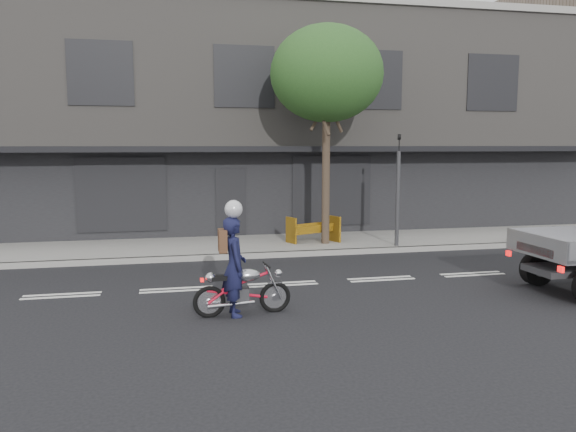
# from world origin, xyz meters

# --- Properties ---
(ground) EXTENTS (80.00, 80.00, 0.00)m
(ground) POSITION_xyz_m (0.00, 0.00, 0.00)
(ground) COLOR black
(ground) RESTS_ON ground
(sidewalk) EXTENTS (32.00, 3.20, 0.15)m
(sidewalk) POSITION_xyz_m (0.00, 4.70, 0.07)
(sidewalk) COLOR gray
(sidewalk) RESTS_ON ground
(kerb) EXTENTS (32.00, 0.20, 0.15)m
(kerb) POSITION_xyz_m (0.00, 3.10, 0.07)
(kerb) COLOR gray
(kerb) RESTS_ON ground
(building_main) EXTENTS (26.00, 10.00, 8.00)m
(building_main) POSITION_xyz_m (0.00, 11.30, 4.00)
(building_main) COLOR slate
(building_main) RESTS_ON ground
(street_tree) EXTENTS (3.40, 3.40, 6.74)m
(street_tree) POSITION_xyz_m (2.20, 4.20, 5.28)
(street_tree) COLOR #382B21
(street_tree) RESTS_ON ground
(traffic_light_pole) EXTENTS (0.12, 0.12, 3.50)m
(traffic_light_pole) POSITION_xyz_m (4.20, 3.35, 1.65)
(traffic_light_pole) COLOR #2D2D30
(traffic_light_pole) RESTS_ON ground
(motorcycle) EXTENTS (1.87, 0.54, 0.96)m
(motorcycle) POSITION_xyz_m (-1.20, -2.11, 0.49)
(motorcycle) COLOR black
(motorcycle) RESTS_ON ground
(rider) EXTENTS (0.49, 0.71, 1.86)m
(rider) POSITION_xyz_m (-1.35, -2.11, 0.93)
(rider) COLOR #131536
(rider) RESTS_ON ground
(construction_barrier) EXTENTS (1.63, 1.16, 0.85)m
(construction_barrier) POSITION_xyz_m (1.87, 4.20, 0.57)
(construction_barrier) COLOR #FFA60D
(construction_barrier) RESTS_ON sidewalk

